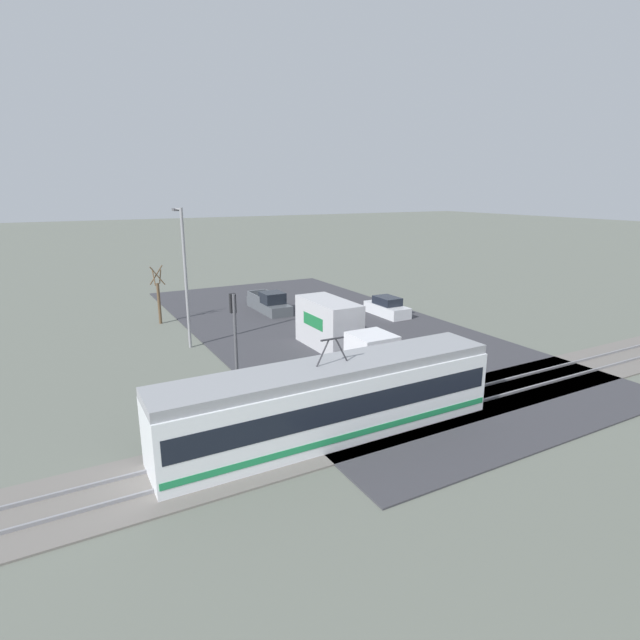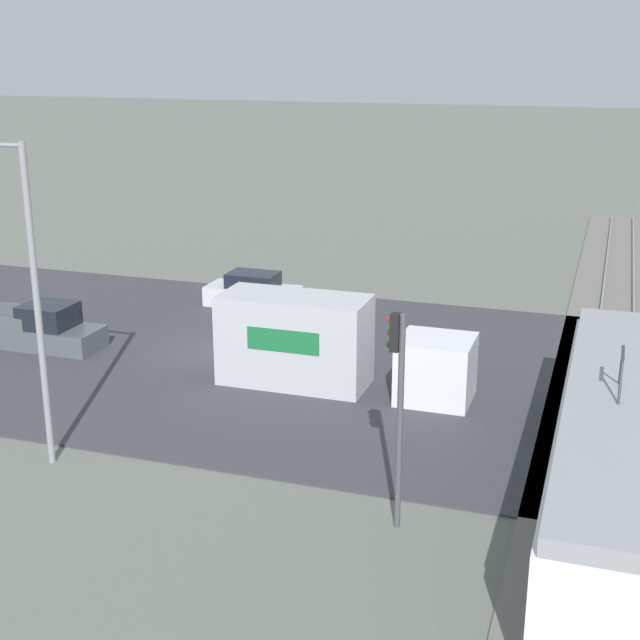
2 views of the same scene
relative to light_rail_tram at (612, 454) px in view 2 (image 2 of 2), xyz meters
name	(u,v)px [view 2 (image 2 of 2)]	position (x,y,z in m)	size (l,w,h in m)	color
ground_plane	(219,353)	(-8.43, -15.14, -1.68)	(320.00, 320.00, 0.00)	#60665B
road_surface	(219,352)	(-8.43, -15.14, -1.64)	(19.16, 41.16, 0.08)	#38383D
rail_bed	(613,397)	(-8.43, 0.00, -1.63)	(72.53, 4.40, 0.22)	slate
light_rail_tram	(612,454)	(0.00, 0.00, 0.00)	(15.52, 2.84, 4.43)	white
box_truck	(328,347)	(-6.16, -9.81, -0.09)	(2.40, 9.11, 3.27)	silver
pickup_truck	(35,329)	(-6.72, -22.57, -0.92)	(1.96, 5.87, 1.82)	#4C5156
sedan_car_0	(253,292)	(-15.01, -16.39, -0.95)	(1.86, 4.43, 1.59)	silver
traffic_light_pole	(398,393)	(2.49, -5.18, 1.99)	(0.28, 0.47, 5.72)	#47474C
street_lamp_near_crossing	(30,288)	(2.14, -15.91, 3.67)	(0.36, 1.95, 9.43)	gray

